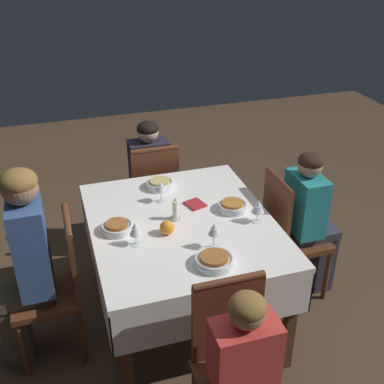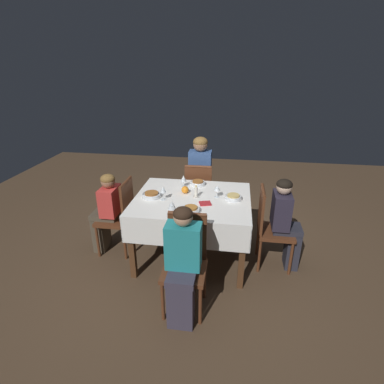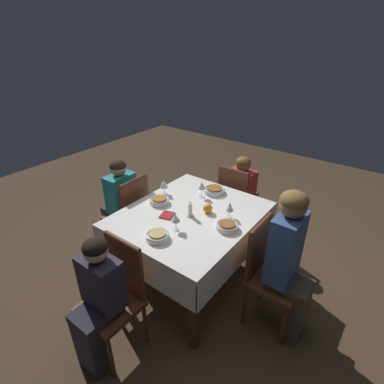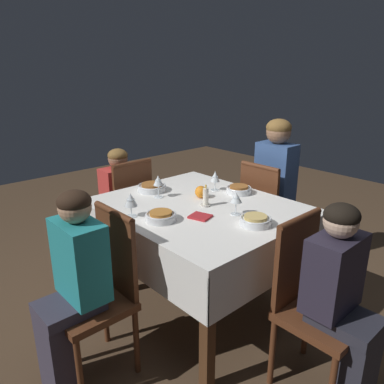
{
  "view_description": "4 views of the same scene",
  "coord_description": "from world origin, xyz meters",
  "px_view_note": "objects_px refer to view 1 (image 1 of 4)",
  "views": [
    {
      "loc": [
        -2.32,
        0.66,
        2.32
      ],
      "look_at": [
        0.07,
        -0.09,
        0.91
      ],
      "focal_mm": 45.0,
      "sensor_mm": 36.0,
      "label": 1
    },
    {
      "loc": [
        0.44,
        -2.97,
        2.13
      ],
      "look_at": [
        0.01,
        -0.09,
        0.87
      ],
      "focal_mm": 28.0,
      "sensor_mm": 36.0,
      "label": 2
    },
    {
      "loc": [
        1.78,
        1.36,
        2.17
      ],
      "look_at": [
        -0.09,
        -0.05,
        0.92
      ],
      "focal_mm": 28.0,
      "sensor_mm": 36.0,
      "label": 3
    },
    {
      "loc": [
        1.66,
        -1.57,
        1.62
      ],
      "look_at": [
        0.03,
        -0.08,
        0.88
      ],
      "focal_mm": 35.0,
      "sensor_mm": 36.0,
      "label": 4
    }
  ],
  "objects_px": {
    "person_adult_denim": "(25,259)",
    "person_child_teal": "(311,218)",
    "chair_west": "(234,361)",
    "candle_centerpiece": "(176,211)",
    "chair_east": "(153,192)",
    "napkin_red_folded": "(195,204)",
    "wine_glass_south": "(258,207)",
    "wine_glass_west": "(214,230)",
    "dining_table": "(182,235)",
    "orange_fruit": "(167,228)",
    "bowl_south": "(232,206)",
    "wine_glass_east": "(161,187)",
    "chair_north": "(57,282)",
    "bowl_west": "(214,260)",
    "chair_south": "(289,232)",
    "wine_glass_north": "(135,229)",
    "person_child_red": "(248,383)",
    "person_child_dark": "(148,175)",
    "bowl_east": "(160,184)",
    "bowl_north": "(117,227)"
  },
  "relations": [
    {
      "from": "person_adult_denim",
      "to": "person_child_teal",
      "type": "distance_m",
      "value": 1.83
    },
    {
      "from": "chair_west",
      "to": "candle_centerpiece",
      "type": "xyz_separation_m",
      "value": [
        0.9,
        0.03,
        0.31
      ]
    },
    {
      "from": "chair_east",
      "to": "napkin_red_folded",
      "type": "height_order",
      "value": "chair_east"
    },
    {
      "from": "wine_glass_south",
      "to": "napkin_red_folded",
      "type": "relative_size",
      "value": 1.02
    },
    {
      "from": "chair_east",
      "to": "wine_glass_west",
      "type": "distance_m",
      "value": 1.22
    },
    {
      "from": "person_child_teal",
      "to": "wine_glass_south",
      "type": "bearing_deg",
      "value": 110.81
    },
    {
      "from": "dining_table",
      "to": "candle_centerpiece",
      "type": "distance_m",
      "value": 0.16
    },
    {
      "from": "dining_table",
      "to": "orange_fruit",
      "type": "distance_m",
      "value": 0.21
    },
    {
      "from": "bowl_south",
      "to": "wine_glass_east",
      "type": "relative_size",
      "value": 1.31
    },
    {
      "from": "chair_west",
      "to": "wine_glass_west",
      "type": "xyz_separation_m",
      "value": [
        0.56,
        -0.09,
        0.38
      ]
    },
    {
      "from": "chair_north",
      "to": "bowl_west",
      "type": "bearing_deg",
      "value": 62.0
    },
    {
      "from": "chair_south",
      "to": "person_adult_denim",
      "type": "height_order",
      "value": "person_adult_denim"
    },
    {
      "from": "wine_glass_north",
      "to": "napkin_red_folded",
      "type": "xyz_separation_m",
      "value": [
        0.31,
        -0.44,
        -0.09
      ]
    },
    {
      "from": "chair_west",
      "to": "napkin_red_folded",
      "type": "relative_size",
      "value": 6.32
    },
    {
      "from": "dining_table",
      "to": "chair_north",
      "type": "distance_m",
      "value": 0.78
    },
    {
      "from": "person_child_red",
      "to": "wine_glass_south",
      "type": "height_order",
      "value": "person_child_red"
    },
    {
      "from": "chair_north",
      "to": "wine_glass_south",
      "type": "distance_m",
      "value": 1.25
    },
    {
      "from": "person_adult_denim",
      "to": "wine_glass_east",
      "type": "relative_size",
      "value": 8.89
    },
    {
      "from": "dining_table",
      "to": "person_child_teal",
      "type": "xyz_separation_m",
      "value": [
        0.05,
        -0.92,
        -0.08
      ]
    },
    {
      "from": "person_child_dark",
      "to": "wine_glass_south",
      "type": "xyz_separation_m",
      "value": [
        -1.15,
        -0.41,
        0.3
      ]
    },
    {
      "from": "bowl_east",
      "to": "wine_glass_east",
      "type": "xyz_separation_m",
      "value": [
        -0.18,
        0.03,
        0.08
      ]
    },
    {
      "from": "chair_west",
      "to": "bowl_east",
      "type": "xyz_separation_m",
      "value": [
        1.31,
        0.03,
        0.29
      ]
    },
    {
      "from": "chair_east",
      "to": "person_child_red",
      "type": "distance_m",
      "value": 1.88
    },
    {
      "from": "person_child_red",
      "to": "bowl_south",
      "type": "relative_size",
      "value": 5.41
    },
    {
      "from": "person_child_red",
      "to": "napkin_red_folded",
      "type": "height_order",
      "value": "person_child_red"
    },
    {
      "from": "wine_glass_north",
      "to": "wine_glass_east",
      "type": "height_order",
      "value": "wine_glass_north"
    },
    {
      "from": "chair_west",
      "to": "orange_fruit",
      "type": "relative_size",
      "value": 11.09
    },
    {
      "from": "wine_glass_west",
      "to": "chair_west",
      "type": "bearing_deg",
      "value": 171.03
    },
    {
      "from": "candle_centerpiece",
      "to": "bowl_north",
      "type": "bearing_deg",
      "value": 94.23
    },
    {
      "from": "chair_east",
      "to": "bowl_west",
      "type": "relative_size",
      "value": 4.46
    },
    {
      "from": "chair_west",
      "to": "wine_glass_south",
      "type": "distance_m",
      "value": 0.91
    },
    {
      "from": "bowl_north",
      "to": "napkin_red_folded",
      "type": "height_order",
      "value": "bowl_north"
    },
    {
      "from": "person_child_teal",
      "to": "bowl_south",
      "type": "height_order",
      "value": "person_child_teal"
    },
    {
      "from": "person_child_red",
      "to": "person_adult_denim",
      "type": "bearing_deg",
      "value": 132.37
    },
    {
      "from": "person_child_red",
      "to": "wine_glass_south",
      "type": "relative_size",
      "value": 6.66
    },
    {
      "from": "person_child_dark",
      "to": "wine_glass_west",
      "type": "distance_m",
      "value": 1.36
    },
    {
      "from": "person_child_teal",
      "to": "person_child_dark",
      "type": "relative_size",
      "value": 1.03
    },
    {
      "from": "chair_south",
      "to": "chair_north",
      "type": "bearing_deg",
      "value": 92.68
    },
    {
      "from": "chair_west",
      "to": "person_child_red",
      "type": "distance_m",
      "value": 0.17
    },
    {
      "from": "chair_south",
      "to": "chair_east",
      "type": "height_order",
      "value": "same"
    },
    {
      "from": "dining_table",
      "to": "person_child_red",
      "type": "relative_size",
      "value": 1.28
    },
    {
      "from": "bowl_south",
      "to": "candle_centerpiece",
      "type": "bearing_deg",
      "value": 89.53
    },
    {
      "from": "person_child_dark",
      "to": "orange_fruit",
      "type": "xyz_separation_m",
      "value": [
        -1.12,
        0.13,
        0.23
      ]
    },
    {
      "from": "chair_north",
      "to": "wine_glass_west",
      "type": "relative_size",
      "value": 5.88
    },
    {
      "from": "bowl_north",
      "to": "orange_fruit",
      "type": "relative_size",
      "value": 2.17
    },
    {
      "from": "person_child_teal",
      "to": "bowl_north",
      "type": "bearing_deg",
      "value": 91.77
    },
    {
      "from": "person_adult_denim",
      "to": "candle_centerpiece",
      "type": "xyz_separation_m",
      "value": [
        0.06,
        -0.88,
        0.11
      ]
    },
    {
      "from": "chair_north",
      "to": "bowl_east",
      "type": "xyz_separation_m",
      "value": [
        0.47,
        -0.74,
        0.29
      ]
    },
    {
      "from": "person_adult_denim",
      "to": "candle_centerpiece",
      "type": "bearing_deg",
      "value": 93.73
    },
    {
      "from": "person_adult_denim",
      "to": "bowl_north",
      "type": "xyz_separation_m",
      "value": [
        0.03,
        -0.52,
        0.09
      ]
    }
  ]
}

